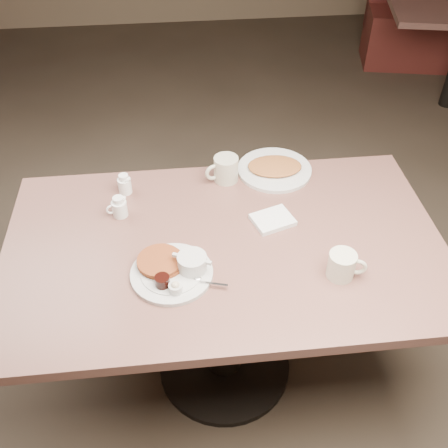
{
  "coord_description": "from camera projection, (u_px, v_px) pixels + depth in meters",
  "views": [
    {
      "loc": [
        -0.14,
        -1.27,
        1.99
      ],
      "look_at": [
        0.0,
        0.02,
        0.82
      ],
      "focal_mm": 41.79,
      "sensor_mm": 36.0,
      "label": 1
    }
  ],
  "objects": [
    {
      "name": "main_plate",
      "position": [
        174.0,
        269.0,
        1.65
      ],
      "size": [
        0.35,
        0.35,
        0.07
      ],
      "color": "beige",
      "rests_on": "diner_table"
    },
    {
      "name": "napkin",
      "position": [
        273.0,
        220.0,
        1.85
      ],
      "size": [
        0.17,
        0.15,
        0.02
      ],
      "color": "white",
      "rests_on": "diner_table"
    },
    {
      "name": "coffee_mug_near",
      "position": [
        343.0,
        265.0,
        1.63
      ],
      "size": [
        0.13,
        0.11,
        0.09
      ],
      "color": "beige",
      "rests_on": "diner_table"
    },
    {
      "name": "room",
      "position": [
        225.0,
        62.0,
        1.34
      ],
      "size": [
        7.04,
        8.04,
        2.84
      ],
      "color": "#4C3F33",
      "rests_on": "ground"
    },
    {
      "name": "booth_back_right",
      "position": [
        442.0,
        17.0,
        4.23
      ],
      "size": [
        1.4,
        1.55,
        1.12
      ],
      "color": "maroon",
      "rests_on": "ground"
    },
    {
      "name": "diner_table",
      "position": [
        225.0,
        277.0,
        1.89
      ],
      "size": [
        1.5,
        0.9,
        0.75
      ],
      "color": "#84564C",
      "rests_on": "ground"
    },
    {
      "name": "creamer_left",
      "position": [
        119.0,
        207.0,
        1.86
      ],
      "size": [
        0.08,
        0.06,
        0.08
      ],
      "color": "white",
      "rests_on": "diner_table"
    },
    {
      "name": "creamer_right",
      "position": [
        124.0,
        184.0,
        1.96
      ],
      "size": [
        0.06,
        0.07,
        0.08
      ],
      "color": "white",
      "rests_on": "diner_table"
    },
    {
      "name": "coffee_mug_far",
      "position": [
        225.0,
        169.0,
        2.01
      ],
      "size": [
        0.15,
        0.12,
        0.1
      ],
      "color": "beige",
      "rests_on": "diner_table"
    },
    {
      "name": "hash_plate",
      "position": [
        275.0,
        168.0,
        2.07
      ],
      "size": [
        0.31,
        0.31,
        0.04
      ],
      "color": "silver",
      "rests_on": "diner_table"
    }
  ]
}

